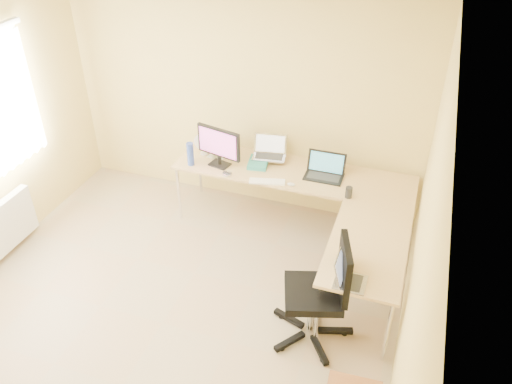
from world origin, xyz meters
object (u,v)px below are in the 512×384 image
(laptop_center, at_px, (269,148))
(desk_fan, at_px, (204,145))
(mug, at_px, (213,155))
(laptop_return, at_px, (352,274))
(desk_main, at_px, (292,199))
(office_chair, at_px, (313,294))
(monitor, at_px, (219,147))
(laptop_black, at_px, (325,167))
(keyboard, at_px, (267,182))
(water_bottle, at_px, (190,154))
(desk_return, at_px, (363,275))

(laptop_center, relative_size, desk_fan, 1.51)
(mug, relative_size, laptop_return, 0.31)
(desk_main, relative_size, laptop_center, 7.18)
(office_chair, bearing_deg, laptop_return, -17.93)
(desk_main, height_order, monitor, monitor)
(laptop_black, bearing_deg, desk_main, 179.16)
(laptop_center, relative_size, laptop_return, 1.20)
(laptop_black, distance_m, keyboard, 0.63)
(laptop_black, xyz_separation_m, keyboard, (-0.55, -0.29, -0.12))
(laptop_center, height_order, laptop_black, laptop_center)
(laptop_center, bearing_deg, laptop_return, -62.86)
(desk_main, height_order, water_bottle, water_bottle)
(desk_main, height_order, laptop_return, laptop_return)
(mug, xyz_separation_m, office_chair, (1.55, -1.51, -0.27))
(office_chair, bearing_deg, desk_main, 94.65)
(office_chair, bearing_deg, mug, 118.57)
(desk_return, relative_size, laptop_black, 3.15)
(desk_return, bearing_deg, office_chair, -125.02)
(laptop_black, distance_m, laptop_return, 1.62)
(keyboard, height_order, mug, mug)
(monitor, distance_m, desk_fan, 0.33)
(monitor, height_order, laptop_center, monitor)
(keyboard, bearing_deg, monitor, 150.62)
(laptop_center, distance_m, mug, 0.65)
(mug, height_order, laptop_return, laptop_return)
(water_bottle, relative_size, office_chair, 0.25)
(desk_fan, relative_size, office_chair, 0.23)
(desk_fan, distance_m, laptop_return, 2.54)
(laptop_center, xyz_separation_m, mug, (-0.62, -0.15, -0.12))
(desk_main, height_order, keyboard, keyboard)
(keyboard, bearing_deg, desk_main, 41.36)
(desk_return, distance_m, laptop_return, 0.71)
(desk_return, relative_size, desk_fan, 5.32)
(water_bottle, distance_m, office_chair, 2.20)
(desk_return, bearing_deg, desk_main, 134.27)
(laptop_center, xyz_separation_m, laptop_black, (0.67, -0.14, -0.04))
(laptop_center, distance_m, desk_fan, 0.77)
(desk_main, distance_m, water_bottle, 1.25)
(desk_main, xyz_separation_m, water_bottle, (-1.13, -0.22, 0.50))
(desk_main, relative_size, office_chair, 2.51)
(laptop_center, xyz_separation_m, laptop_return, (1.23, -1.66, -0.07))
(desk_main, height_order, laptop_black, laptop_black)
(desk_fan, distance_m, office_chair, 2.33)
(laptop_black, bearing_deg, keyboard, -151.96)
(monitor, bearing_deg, water_bottle, -150.10)
(laptop_return, distance_m, office_chair, 0.45)
(monitor, distance_m, mug, 0.25)
(laptop_black, relative_size, keyboard, 1.08)
(desk_main, bearing_deg, laptop_return, -59.16)
(laptop_center, relative_size, mug, 3.87)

